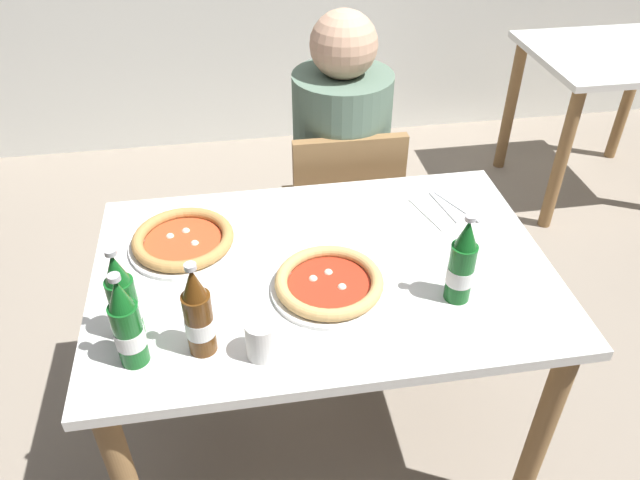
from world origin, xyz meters
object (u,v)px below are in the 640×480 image
at_px(chair_behind_table, 342,213).
at_px(pizza_marinara_far, 329,284).
at_px(dining_table_main, 323,298).
at_px(pizza_margherita_near, 183,240).
at_px(beer_bottle_extra, 123,300).
at_px(beer_bottle_left, 462,265).
at_px(napkin_with_cutlery, 450,207).
at_px(paper_cup, 262,339).
at_px(beer_bottle_center, 127,326).
at_px(diner_seated, 340,182).
at_px(dining_table_background, 610,83).
at_px(beer_bottle_right, 198,315).

height_order(chair_behind_table, pizza_marinara_far, chair_behind_table).
bearing_deg(dining_table_main, chair_behind_table, 74.06).
bearing_deg(pizza_margherita_near, beer_bottle_extra, -110.53).
xyz_separation_m(pizza_margherita_near, beer_bottle_left, (0.67, -0.31, 0.08)).
relative_size(napkin_with_cutlery, paper_cup, 2.35).
bearing_deg(beer_bottle_center, diner_seated, 54.99).
relative_size(dining_table_background, beer_bottle_right, 3.24).
relative_size(dining_table_background, napkin_with_cutlery, 3.59).
bearing_deg(paper_cup, napkin_with_cutlery, 38.87).
height_order(beer_bottle_left, beer_bottle_extra, same).
distance_m(diner_seated, paper_cup, 1.03).
distance_m(pizza_margherita_near, beer_bottle_left, 0.75).
distance_m(pizza_marinara_far, paper_cup, 0.26).
bearing_deg(beer_bottle_center, beer_bottle_left, 6.11).
bearing_deg(beer_bottle_left, paper_cup, -167.30).
bearing_deg(beer_bottle_right, napkin_with_cutlery, 31.40).
bearing_deg(chair_behind_table, beer_bottle_center, 53.97).
relative_size(chair_behind_table, pizza_margherita_near, 2.86).
bearing_deg(pizza_margherita_near, paper_cup, -67.07).
relative_size(chair_behind_table, pizza_marinara_far, 2.89).
xyz_separation_m(pizza_margherita_near, beer_bottle_center, (-0.10, -0.40, 0.08)).
height_order(pizza_marinara_far, paper_cup, paper_cup).
distance_m(diner_seated, beer_bottle_center, 1.15).
bearing_deg(chair_behind_table, paper_cup, 68.61).
relative_size(diner_seated, pizza_margherita_near, 4.06).
relative_size(pizza_marinara_far, paper_cup, 3.10).
bearing_deg(chair_behind_table, dining_table_main, 74.56).
distance_m(dining_table_main, pizza_margherita_near, 0.41).
xyz_separation_m(beer_bottle_center, beer_bottle_right, (0.15, 0.01, 0.00)).
distance_m(chair_behind_table, beer_bottle_extra, 1.08).
xyz_separation_m(dining_table_main, dining_table_background, (1.62, 1.32, -0.04)).
bearing_deg(diner_seated, paper_cup, -110.85).
bearing_deg(dining_table_background, napkin_with_cutlery, -137.21).
bearing_deg(paper_cup, beer_bottle_right, 163.84).
bearing_deg(beer_bottle_right, beer_bottle_left, 6.67).
height_order(pizza_marinara_far, napkin_with_cutlery, pizza_marinara_far).
bearing_deg(napkin_with_cutlery, dining_table_main, -153.81).
bearing_deg(beer_bottle_extra, chair_behind_table, 49.91).
relative_size(diner_seated, beer_bottle_left, 4.89).
xyz_separation_m(pizza_margherita_near, paper_cup, (0.18, -0.42, 0.03)).
xyz_separation_m(diner_seated, pizza_marinara_far, (-0.18, -0.75, 0.19)).
bearing_deg(paper_cup, beer_bottle_center, 174.28).
bearing_deg(pizza_marinara_far, beer_bottle_right, -154.61).
distance_m(dining_table_main, chair_behind_table, 0.65).
bearing_deg(beer_bottle_center, beer_bottle_extra, 100.67).
bearing_deg(chair_behind_table, diner_seated, -90.20).
relative_size(pizza_marinara_far, napkin_with_cutlery, 1.32).
height_order(chair_behind_table, paper_cup, chair_behind_table).
bearing_deg(dining_table_main, pizza_marinara_far, -90.49).
bearing_deg(napkin_with_cutlery, beer_bottle_right, -148.60).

